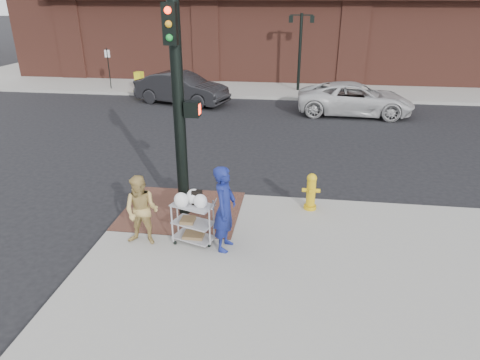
# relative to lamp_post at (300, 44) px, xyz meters

# --- Properties ---
(ground) EXTENTS (220.00, 220.00, 0.00)m
(ground) POSITION_rel_lamp_post_xyz_m (-2.00, -16.00, -2.62)
(ground) COLOR black
(ground) RESTS_ON ground
(sidewalk_far) EXTENTS (65.00, 36.00, 0.15)m
(sidewalk_far) POSITION_rel_lamp_post_xyz_m (10.50, 16.00, -2.54)
(sidewalk_far) COLOR gray
(sidewalk_far) RESTS_ON ground
(brick_curb_ramp) EXTENTS (2.80, 2.40, 0.01)m
(brick_curb_ramp) POSITION_rel_lamp_post_xyz_m (-2.60, -15.10, -2.46)
(brick_curb_ramp) COLOR #4D2D24
(brick_curb_ramp) RESTS_ON sidewalk_near
(lamp_post) EXTENTS (1.32, 0.22, 4.00)m
(lamp_post) POSITION_rel_lamp_post_xyz_m (0.00, 0.00, 0.00)
(lamp_post) COLOR black
(lamp_post) RESTS_ON sidewalk_far
(parking_sign) EXTENTS (0.05, 0.05, 2.20)m
(parking_sign) POSITION_rel_lamp_post_xyz_m (-10.50, -1.00, -1.37)
(parking_sign) COLOR black
(parking_sign) RESTS_ON sidewalk_far
(traffic_signal_pole) EXTENTS (0.61, 0.51, 5.00)m
(traffic_signal_pole) POSITION_rel_lamp_post_xyz_m (-2.48, -15.23, 0.21)
(traffic_signal_pole) COLOR black
(traffic_signal_pole) RESTS_ON sidewalk_near
(woman_blue) EXTENTS (0.52, 0.71, 1.80)m
(woman_blue) POSITION_rel_lamp_post_xyz_m (-1.27, -16.60, -1.57)
(woman_blue) COLOR navy
(woman_blue) RESTS_ON sidewalk_near
(pedestrian_tan) EXTENTS (0.76, 0.61, 1.51)m
(pedestrian_tan) POSITION_rel_lamp_post_xyz_m (-2.99, -16.65, -1.71)
(pedestrian_tan) COLOR tan
(pedestrian_tan) RESTS_ON sidewalk_near
(sedan_dark) EXTENTS (4.96, 2.91, 1.55)m
(sedan_dark) POSITION_rel_lamp_post_xyz_m (-5.69, -3.49, -1.85)
(sedan_dark) COLOR black
(sedan_dark) RESTS_ON ground
(minivan_white) EXTENTS (5.19, 2.57, 1.42)m
(minivan_white) POSITION_rel_lamp_post_xyz_m (2.59, -4.50, -1.91)
(minivan_white) COLOR silver
(minivan_white) RESTS_ON ground
(utility_cart) EXTENTS (0.95, 0.71, 1.17)m
(utility_cart) POSITION_rel_lamp_post_xyz_m (-1.97, -16.45, -1.94)
(utility_cart) COLOR #9B9BA0
(utility_cart) RESTS_ON sidewalk_near
(fire_hydrant) EXTENTS (0.44, 0.30, 0.92)m
(fire_hydrant) POSITION_rel_lamp_post_xyz_m (0.49, -14.58, -2.00)
(fire_hydrant) COLOR gold
(fire_hydrant) RESTS_ON sidewalk_near
(newsbox_red) EXTENTS (0.48, 0.45, 0.91)m
(newsbox_red) POSITION_rel_lamp_post_xyz_m (-8.74, -1.03, -2.01)
(newsbox_red) COLOR red
(newsbox_red) RESTS_ON sidewalk_far
(newsbox_yellow) EXTENTS (0.49, 0.46, 0.98)m
(newsbox_yellow) POSITION_rel_lamp_post_xyz_m (-8.73, -1.15, -1.98)
(newsbox_yellow) COLOR yellow
(newsbox_yellow) RESTS_ON sidewalk_far
(newsbox_blue) EXTENTS (0.47, 0.43, 1.00)m
(newsbox_blue) POSITION_rel_lamp_post_xyz_m (-6.89, -1.03, -1.97)
(newsbox_blue) COLOR #1D37BD
(newsbox_blue) RESTS_ON sidewalk_far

